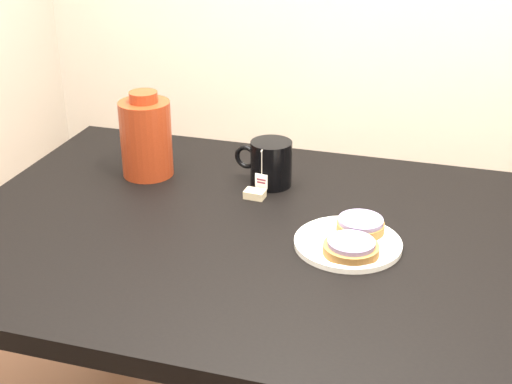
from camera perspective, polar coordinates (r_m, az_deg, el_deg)
table at (r=1.49m, az=2.74°, el=-6.14°), size 1.40×0.90×0.75m
plate at (r=1.41m, az=7.36°, el=-4.02°), size 0.21×0.21×0.02m
bagel_back at (r=1.44m, az=8.36°, el=-2.62°), size 0.13×0.13×0.03m
bagel_front at (r=1.36m, az=7.61°, el=-4.42°), size 0.13×0.13×0.03m
mug at (r=1.64m, az=1.14°, el=2.33°), size 0.15×0.11×0.11m
teabag_pouch at (r=1.59m, az=-0.10°, el=-0.17°), size 0.05×0.03×0.02m
bagel_package at (r=1.70m, az=-8.78°, el=4.36°), size 0.14×0.14×0.20m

